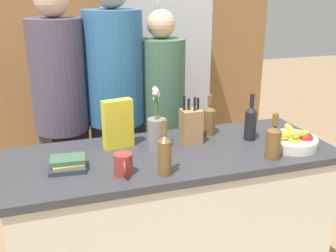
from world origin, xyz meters
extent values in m
cube|color=silver|center=(0.00, 0.00, 0.42)|extent=(1.70, 0.65, 0.84)
cube|color=#38383D|center=(0.00, 0.00, 0.86)|extent=(1.77, 0.68, 0.04)
cube|color=olive|center=(0.00, 1.64, 1.30)|extent=(2.97, 0.12, 2.60)
cube|color=#B7B7BC|center=(0.26, 1.28, 0.98)|extent=(0.76, 0.60, 1.96)
cylinder|color=#B7B7BC|center=(0.21, 0.97, 1.08)|extent=(0.02, 0.02, 1.08)
cylinder|color=silver|center=(0.65, -0.13, 0.91)|extent=(0.28, 0.28, 0.05)
torus|color=silver|center=(0.65, -0.13, 0.93)|extent=(0.28, 0.28, 0.02)
sphere|color=#99B233|center=(0.63, -0.18, 0.93)|extent=(0.07, 0.07, 0.07)
sphere|color=red|center=(0.72, -0.17, 0.94)|extent=(0.08, 0.08, 0.08)
cylinder|color=yellow|center=(0.62, -0.11, 0.96)|extent=(0.17, 0.08, 0.03)
cylinder|color=yellow|center=(0.63, -0.16, 0.97)|extent=(0.18, 0.05, 0.03)
cylinder|color=yellow|center=(0.64, -0.13, 0.98)|extent=(0.08, 0.15, 0.03)
cube|color=#A87A4C|center=(0.14, 0.10, 0.98)|extent=(0.11, 0.10, 0.19)
cylinder|color=black|center=(0.10, 0.11, 1.11)|extent=(0.01, 0.01, 0.09)
cylinder|color=black|center=(0.13, 0.11, 1.11)|extent=(0.01, 0.01, 0.07)
cylinder|color=black|center=(0.15, 0.08, 1.11)|extent=(0.01, 0.01, 0.09)
cylinder|color=black|center=(0.18, 0.10, 1.11)|extent=(0.01, 0.01, 0.08)
cylinder|color=gray|center=(-0.07, 0.06, 0.97)|extent=(0.10, 0.10, 0.18)
cylinder|color=#477538|center=(-0.07, 0.06, 1.13)|extent=(0.01, 0.01, 0.13)
sphere|color=white|center=(-0.06, 0.06, 1.19)|extent=(0.03, 0.03, 0.03)
cylinder|color=#477538|center=(-0.07, 0.07, 1.11)|extent=(0.02, 0.01, 0.11)
sphere|color=white|center=(-0.07, 0.08, 1.17)|extent=(0.03, 0.03, 0.03)
cylinder|color=#477538|center=(-0.07, 0.07, 1.14)|extent=(0.01, 0.01, 0.16)
sphere|color=white|center=(-0.08, 0.07, 1.22)|extent=(0.03, 0.03, 0.03)
cylinder|color=#477538|center=(-0.08, 0.06, 1.13)|extent=(0.02, 0.02, 0.14)
sphere|color=white|center=(-0.08, 0.05, 1.20)|extent=(0.03, 0.03, 0.03)
cylinder|color=#477538|center=(-0.07, 0.06, 1.14)|extent=(0.01, 0.01, 0.15)
sphere|color=white|center=(-0.07, 0.06, 1.21)|extent=(0.02, 0.02, 0.02)
cube|color=yellow|center=(-0.26, 0.16, 1.02)|extent=(0.17, 0.09, 0.27)
cylinder|color=#99332D|center=(-0.31, -0.18, 0.94)|extent=(0.09, 0.09, 0.10)
torus|color=#99332D|center=(-0.31, -0.23, 0.94)|extent=(0.02, 0.07, 0.07)
cube|color=#2D334C|center=(-0.56, -0.05, 0.90)|extent=(0.18, 0.15, 0.02)
cube|color=#99844C|center=(-0.55, -0.05, 0.91)|extent=(0.15, 0.13, 0.02)
cube|color=#3D6047|center=(-0.55, -0.04, 0.93)|extent=(0.17, 0.13, 0.02)
cylinder|color=brown|center=(0.29, 0.19, 0.96)|extent=(0.07, 0.07, 0.15)
cone|color=brown|center=(0.29, 0.19, 1.05)|extent=(0.07, 0.07, 0.03)
cylinder|color=brown|center=(0.29, 0.19, 1.10)|extent=(0.03, 0.03, 0.06)
cylinder|color=brown|center=(-0.12, -0.24, 0.97)|extent=(0.06, 0.06, 0.17)
cone|color=brown|center=(-0.12, -0.24, 1.07)|extent=(0.06, 0.06, 0.03)
cylinder|color=brown|center=(-0.12, -0.24, 1.12)|extent=(0.02, 0.02, 0.07)
cylinder|color=black|center=(0.49, 0.04, 0.97)|extent=(0.07, 0.07, 0.17)
cone|color=black|center=(0.49, 0.04, 1.07)|extent=(0.07, 0.07, 0.03)
cylinder|color=black|center=(0.49, 0.04, 1.12)|extent=(0.03, 0.03, 0.07)
cylinder|color=brown|center=(0.46, -0.24, 0.96)|extent=(0.08, 0.08, 0.15)
cone|color=brown|center=(0.46, -0.24, 1.05)|extent=(0.08, 0.08, 0.03)
cylinder|color=brown|center=(0.46, -0.24, 1.09)|extent=(0.03, 0.03, 0.06)
cube|color=#383842|center=(-0.53, 0.66, 0.42)|extent=(0.32, 0.28, 0.85)
cylinder|color=#4C4256|center=(-0.53, 0.66, 1.20)|extent=(0.35, 0.35, 0.71)
sphere|color=#DBAD89|center=(-0.53, 0.66, 1.65)|extent=(0.20, 0.20, 0.20)
cube|color=#383842|center=(-0.18, 0.65, 0.44)|extent=(0.34, 0.27, 0.87)
cylinder|color=#2D6093|center=(-0.18, 0.65, 1.23)|extent=(0.37, 0.37, 0.73)
cube|color=#383842|center=(0.13, 0.64, 0.38)|extent=(0.27, 0.20, 0.77)
cylinder|color=#42664C|center=(0.13, 0.64, 1.09)|extent=(0.32, 0.32, 0.64)
sphere|color=#DBAD89|center=(0.13, 0.64, 1.50)|extent=(0.19, 0.19, 0.19)
camera|label=1|loc=(-0.63, -1.85, 1.71)|focal=42.00mm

